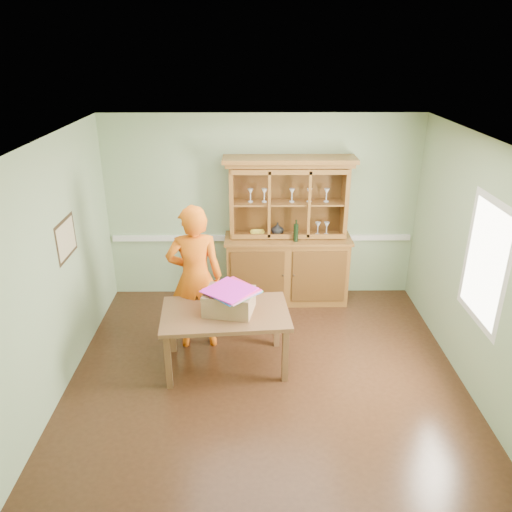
{
  "coord_description": "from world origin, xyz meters",
  "views": [
    {
      "loc": [
        -0.16,
        -4.92,
        3.58
      ],
      "look_at": [
        -0.1,
        0.4,
        1.29
      ],
      "focal_mm": 35.0,
      "sensor_mm": 36.0,
      "label": 1
    }
  ],
  "objects_px": {
    "cardboard_box": "(229,301)",
    "dining_table": "(225,318)",
    "person": "(195,278)",
    "china_hutch": "(287,253)"
  },
  "relations": [
    {
      "from": "cardboard_box",
      "to": "person",
      "type": "xyz_separation_m",
      "value": [
        -0.43,
        0.46,
        0.08
      ]
    },
    {
      "from": "dining_table",
      "to": "person",
      "type": "height_order",
      "value": "person"
    },
    {
      "from": "china_hutch",
      "to": "person",
      "type": "xyz_separation_m",
      "value": [
        -1.21,
        -1.21,
        0.18
      ]
    },
    {
      "from": "cardboard_box",
      "to": "person",
      "type": "bearing_deg",
      "value": 133.32
    },
    {
      "from": "dining_table",
      "to": "cardboard_box",
      "type": "xyz_separation_m",
      "value": [
        0.05,
        0.02,
        0.21
      ]
    },
    {
      "from": "dining_table",
      "to": "person",
      "type": "distance_m",
      "value": 0.68
    },
    {
      "from": "dining_table",
      "to": "cardboard_box",
      "type": "height_order",
      "value": "cardboard_box"
    },
    {
      "from": "dining_table",
      "to": "cardboard_box",
      "type": "relative_size",
      "value": 2.81
    },
    {
      "from": "dining_table",
      "to": "cardboard_box",
      "type": "bearing_deg",
      "value": 19.87
    },
    {
      "from": "cardboard_box",
      "to": "dining_table",
      "type": "bearing_deg",
      "value": -155.5
    }
  ]
}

